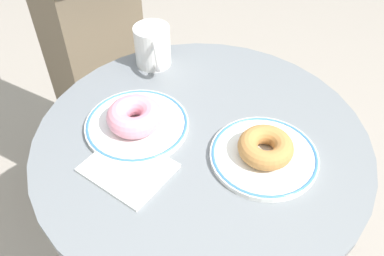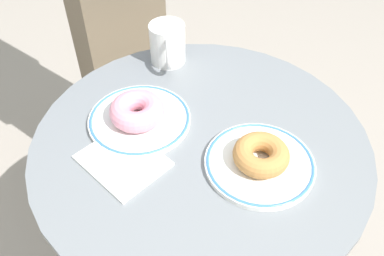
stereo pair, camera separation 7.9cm
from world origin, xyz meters
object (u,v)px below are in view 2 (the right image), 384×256
object	(u,v)px
plate_left	(140,119)
paper_napkin	(123,161)
cafe_table	(199,200)
donut_pink_frosted	(137,111)
plate_right	(260,163)
donut_old_fashioned	(261,155)
coffee_mug	(168,44)

from	to	relation	value
plate_left	paper_napkin	xyz separation A→B (m)	(0.05, -0.10, -0.00)
cafe_table	donut_pink_frosted	xyz separation A→B (m)	(-0.12, -0.05, 0.24)
plate_left	plate_right	xyz separation A→B (m)	(0.25, 0.06, -0.00)
donut_old_fashioned	cafe_table	bearing A→B (deg)	-172.13
donut_old_fashioned	paper_napkin	size ratio (longest dim) A/B	0.69
plate_right	coffee_mug	xyz separation A→B (m)	(-0.35, 0.13, 0.04)
plate_right	paper_napkin	size ratio (longest dim) A/B	1.36
cafe_table	donut_pink_frosted	size ratio (longest dim) A/B	6.80
cafe_table	plate_right	size ratio (longest dim) A/B	3.70
plate_right	donut_pink_frosted	xyz separation A→B (m)	(-0.25, -0.06, 0.03)
cafe_table	plate_left	world-z (taller)	plate_left
plate_left	cafe_table	bearing A→B (deg)	18.68
cafe_table	coffee_mug	world-z (taller)	coffee_mug
donut_old_fashioned	paper_napkin	xyz separation A→B (m)	(-0.20, -0.16, -0.03)
coffee_mug	cafe_table	bearing A→B (deg)	-33.69
plate_right	donut_old_fashioned	distance (m)	0.02
donut_pink_frosted	donut_old_fashioned	xyz separation A→B (m)	(0.25, 0.06, -0.00)
plate_right	coffee_mug	bearing A→B (deg)	159.42
donut_old_fashioned	coffee_mug	world-z (taller)	coffee_mug
plate_right	paper_napkin	bearing A→B (deg)	-141.74
coffee_mug	plate_right	bearing A→B (deg)	-20.58
cafe_table	donut_old_fashioned	bearing A→B (deg)	7.87
donut_pink_frosted	coffee_mug	bearing A→B (deg)	116.44
cafe_table	coffee_mug	distance (m)	0.37
cafe_table	paper_napkin	bearing A→B (deg)	-117.51
cafe_table	plate_right	bearing A→B (deg)	7.87
paper_napkin	coffee_mug	xyz separation A→B (m)	(-0.15, 0.28, 0.04)
cafe_table	donut_old_fashioned	world-z (taller)	donut_old_fashioned
donut_pink_frosted	coffee_mug	distance (m)	0.22
plate_right	coffee_mug	distance (m)	0.37
donut_pink_frosted	donut_old_fashioned	size ratio (longest dim) A/B	1.08
donut_old_fashioned	coffee_mug	xyz separation A→B (m)	(-0.35, 0.13, 0.02)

